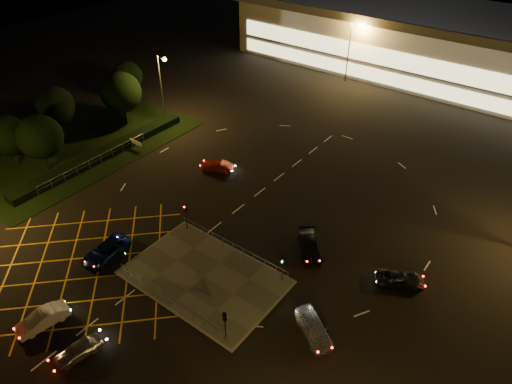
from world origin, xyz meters
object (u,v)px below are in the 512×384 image
Objects in this scene: signal_sw at (124,256)px; car_left_blue at (106,251)px; signal_nw at (186,212)px; car_far_dkgrey at (310,246)px; car_circ_red at (218,166)px; car_queue_white at (42,319)px; car_east_grey at (400,279)px; signal_se at (225,321)px; signal_ne at (283,262)px; car_right_silver at (314,328)px; car_near_silver at (78,350)px.

signal_sw reaches higher than car_left_blue.
signal_nw is 0.66× the size of car_far_dkgrey.
car_left_blue is at bearing -16.06° from car_circ_red.
car_east_grey is at bearing 55.72° from car_queue_white.
signal_se is 15.40m from car_queue_white.
car_queue_white is at bearing -129.23° from signal_ne.
car_right_silver is 26.30m from car_circ_red.
signal_nw is 11.84m from car_circ_red.
car_right_silver is at bearing -97.04° from car_far_dkgrey.
car_east_grey is (25.78, -4.46, -0.02)m from car_circ_red.
car_queue_white is (-1.05, -15.99, -1.66)m from signal_nw.
signal_sw is 25.19m from car_east_grey.
car_left_blue is (-15.50, -7.63, -1.66)m from signal_ne.
signal_se is 0.82× the size of car_circ_red.
car_near_silver reaches higher than car_east_grey.
signal_ne is at bearing 73.72° from car_near_silver.
signal_sw is at bearing -12.13° from car_left_blue.
car_far_dkgrey is at bearing 32.79° from car_left_blue.
car_right_silver reaches higher than car_circ_red.
car_circ_red is at bearing 121.06° from car_far_dkgrey.
car_right_silver is (17.35, 4.71, -1.60)m from signal_sw.
car_circ_red is (-8.76, 26.58, 0.01)m from car_near_silver.
signal_sw is 18.04m from car_right_silver.
signal_ne reaches higher than car_right_silver.
car_east_grey is at bearing 34.93° from signal_ne.
car_left_blue is (-3.50, 0.36, -1.66)m from signal_sw.
car_east_grey is (24.29, 13.77, -0.09)m from car_left_blue.
car_circ_red is at bearing -47.57° from signal_se.
car_left_blue is 1.15× the size of car_east_grey.
car_right_silver reaches higher than car_near_silver.
car_queue_white reaches higher than car_east_grey.
signal_nw is at bearing 113.71° from car_right_silver.
car_far_dkgrey is at bearing 79.61° from car_near_silver.
car_far_dkgrey reaches higher than car_near_silver.
car_queue_white is 0.84× the size of car_left_blue.
signal_sw is 1.00× the size of signal_nw.
signal_ne is 0.71× the size of car_east_grey.
signal_se is 0.86× the size of car_near_silver.
car_right_silver is at bearing -164.82° from signal_sw.
car_near_silver is at bearing -76.73° from signal_nw.
car_left_blue is (-7.27, 8.35, 0.08)m from car_near_silver.
car_right_silver is (5.35, 4.71, -1.60)m from signal_se.
signal_nw is 0.82× the size of car_circ_red.
signal_ne is 0.86× the size of car_near_silver.
signal_nw is (-12.00, 7.99, 0.00)m from signal_se.
car_left_blue is at bearing 116.69° from car_queue_white.
car_east_grey is (20.79, 14.12, -1.75)m from signal_sw.
car_right_silver is at bearing 54.06° from car_near_silver.
car_circ_red is (-22.33, 13.88, -0.14)m from car_right_silver.
car_right_silver is (17.35, -3.28, -1.60)m from signal_nw.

